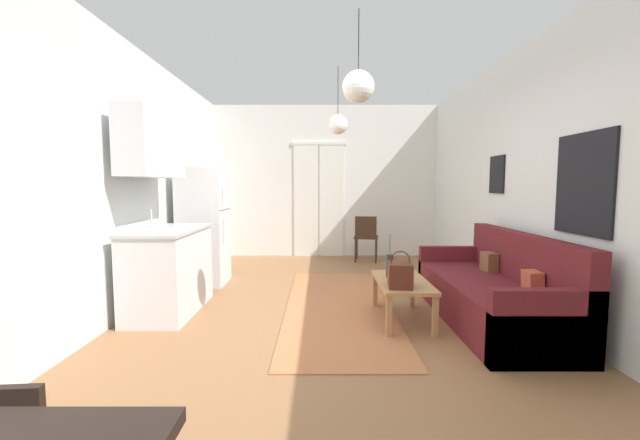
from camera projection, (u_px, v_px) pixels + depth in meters
ground_plane at (329, 332)px, 3.81m from camera, size 4.86×8.40×0.10m
wall_back at (324, 182)px, 7.61m from camera, size 4.46×0.13×2.90m
wall_right at (561, 177)px, 3.68m from camera, size 0.12×8.00×2.90m
wall_left at (97, 177)px, 3.67m from camera, size 0.12×8.00×2.90m
area_rug at (337, 306)px, 4.45m from camera, size 1.17×3.23×0.01m
couch at (494, 294)px, 3.95m from camera, size 0.85×2.15×0.90m
coffee_table at (401, 285)px, 3.98m from camera, size 0.50×0.97×0.41m
bamboo_vase at (388, 265)px, 4.13m from camera, size 0.08×0.08×0.45m
handbag at (399, 274)px, 3.72m from camera, size 0.25×0.32×0.34m
refrigerator at (203, 226)px, 5.46m from camera, size 0.63×0.64×1.61m
kitchen_counter at (164, 237)px, 4.22m from camera, size 0.63×1.22×2.15m
accent_chair at (365, 235)px, 7.03m from camera, size 0.48×0.47×0.83m
pendant_lamp_near at (357, 87)px, 3.45m from camera, size 0.28×0.28×0.80m
pendant_lamp_far at (337, 124)px, 5.07m from camera, size 0.26×0.26×0.87m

